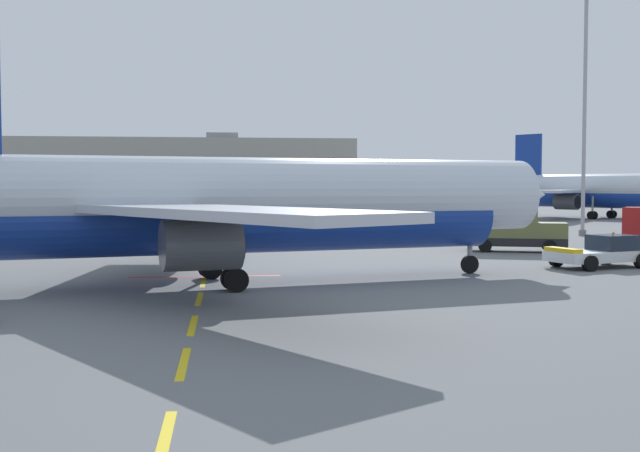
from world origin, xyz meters
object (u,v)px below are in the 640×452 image
catering_truck (514,229)px  airliner_foreground (249,203)px  airliner_mid_left (612,190)px  apron_light_mast_far (585,80)px  pushback_tug (602,252)px

catering_truck → airliner_foreground: bearing=-140.3°
airliner_mid_left → apron_light_mast_far: (-20.98, -35.09, 10.68)m
airliner_foreground → catering_truck: bearing=39.7°
catering_truck → apron_light_mast_far: bearing=51.4°
pushback_tug → airliner_mid_left: (32.76, 62.53, 3.23)m
airliner_foreground → pushback_tug: (20.82, 5.05, -3.05)m
airliner_foreground → catering_truck: 25.66m
pushback_tug → catering_truck: catering_truck is taller
airliner_mid_left → apron_light_mast_far: bearing=-120.9°
airliner_mid_left → catering_truck: (-33.91, -51.26, -2.49)m
airliner_foreground → apron_light_mast_far: apron_light_mast_far is taller
pushback_tug → apron_light_mast_far: size_ratio=0.28×
catering_truck → apron_light_mast_far: (12.93, 16.17, 13.17)m
airliner_foreground → airliner_mid_left: (53.58, 67.58, 0.18)m
pushback_tug → apron_light_mast_far: apron_light_mast_far is taller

